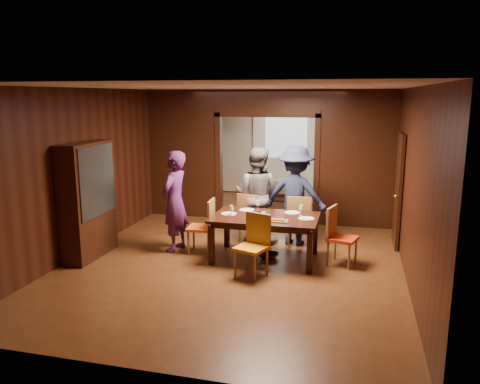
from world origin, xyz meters
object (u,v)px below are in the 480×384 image
(person_navy, at_px, (296,195))
(chair_far_l, at_px, (252,217))
(coffee_table, at_px, (276,199))
(chair_left, at_px, (201,226))
(person_purple, at_px, (175,201))
(sofa, at_px, (278,189))
(dining_table, at_px, (265,238))
(chair_right, at_px, (343,237))
(person_grey, at_px, (257,195))
(chair_far_r, at_px, (300,220))
(hutch, at_px, (88,200))
(chair_near, at_px, (251,246))

(person_navy, relative_size, chair_far_l, 1.93)
(coffee_table, height_order, chair_left, chair_left)
(person_purple, relative_size, sofa, 0.91)
(dining_table, bearing_deg, sofa, 96.85)
(dining_table, height_order, chair_right, chair_right)
(sofa, bearing_deg, person_grey, 92.60)
(chair_left, bearing_deg, chair_right, 85.09)
(chair_far_r, relative_size, hutch, 0.48)
(dining_table, xyz_separation_m, chair_far_l, (-0.42, 0.89, 0.10))
(person_navy, xyz_separation_m, sofa, (-0.95, 3.76, -0.64))
(chair_far_l, bearing_deg, chair_left, 60.99)
(sofa, relative_size, chair_far_l, 2.06)
(dining_table, relative_size, chair_far_l, 1.84)
(person_purple, height_order, chair_near, person_purple)
(chair_right, bearing_deg, chair_near, 138.70)
(person_navy, relative_size, chair_near, 1.93)
(chair_left, xyz_separation_m, chair_far_l, (0.77, 0.82, 0.00))
(person_grey, bearing_deg, chair_left, 53.35)
(coffee_table, relative_size, hutch, 0.40)
(person_purple, distance_m, sofa, 4.85)
(dining_table, height_order, chair_far_l, chair_far_l)
(chair_near, xyz_separation_m, hutch, (-2.94, 0.21, 0.52))
(person_grey, xyz_separation_m, chair_far_l, (-0.07, -0.05, -0.43))
(person_purple, height_order, sofa, person_purple)
(chair_far_l, bearing_deg, chair_near, 116.14)
(person_purple, height_order, chair_far_l, person_purple)
(hutch, bearing_deg, coffee_table, 60.38)
(dining_table, bearing_deg, chair_left, 176.48)
(person_purple, xyz_separation_m, chair_far_r, (2.14, 0.86, -0.42))
(sofa, bearing_deg, chair_far_l, 91.54)
(chair_right, bearing_deg, chair_far_r, 59.37)
(coffee_table, distance_m, hutch, 5.17)
(coffee_table, bearing_deg, chair_left, -100.71)
(person_grey, distance_m, chair_far_r, 0.93)
(coffee_table, bearing_deg, chair_right, -65.03)
(chair_left, height_order, chair_far_r, same)
(chair_far_l, xyz_separation_m, hutch, (-2.58, -1.48, 0.52))
(person_purple, distance_m, chair_near, 1.88)
(dining_table, bearing_deg, person_grey, 110.42)
(chair_right, xyz_separation_m, chair_far_l, (-1.72, 0.84, 0.00))
(coffee_table, relative_size, chair_near, 0.82)
(person_grey, relative_size, chair_right, 1.88)
(person_grey, height_order, coffee_table, person_grey)
(person_navy, xyz_separation_m, chair_near, (-0.44, -1.80, -0.45))
(sofa, height_order, chair_far_r, chair_far_r)
(person_navy, height_order, coffee_table, person_navy)
(dining_table, distance_m, chair_far_r, 1.05)
(person_grey, xyz_separation_m, chair_near, (0.29, -1.75, -0.43))
(coffee_table, distance_m, chair_far_l, 2.97)
(chair_left, distance_m, chair_right, 2.48)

